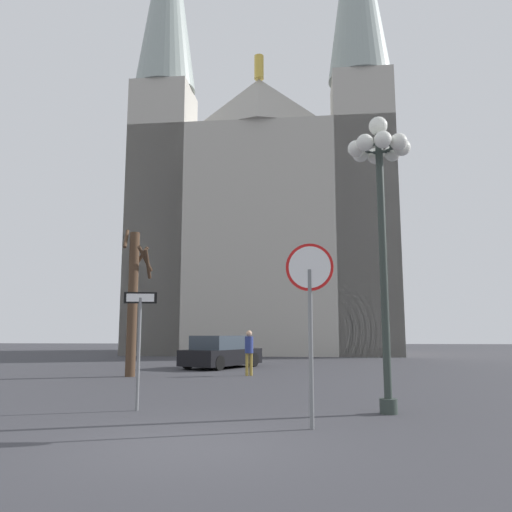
# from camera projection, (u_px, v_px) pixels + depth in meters

# --- Properties ---
(ground_plane) EXTENTS (120.00, 120.00, 0.00)m
(ground_plane) POSITION_uv_depth(u_px,v_px,m) (188.00, 446.00, 7.44)
(ground_plane) COLOR #38383D
(cathedral) EXTENTS (19.59, 13.21, 37.86)m
(cathedral) POSITION_uv_depth(u_px,v_px,m) (264.00, 207.00, 39.77)
(cathedral) COLOR #ADA89E
(cathedral) RESTS_ON ground
(stop_sign) EXTENTS (0.86, 0.16, 3.24)m
(stop_sign) POSITION_uv_depth(u_px,v_px,m) (310.00, 295.00, 9.00)
(stop_sign) COLOR slate
(stop_sign) RESTS_ON ground
(one_way_arrow_sign) EXTENTS (0.71, 0.14, 2.52)m
(one_way_arrow_sign) POSITION_uv_depth(u_px,v_px,m) (139.00, 334.00, 10.92)
(one_way_arrow_sign) COLOR slate
(one_way_arrow_sign) RESTS_ON ground
(street_lamp) EXTENTS (1.37, 1.37, 6.37)m
(street_lamp) POSITION_uv_depth(u_px,v_px,m) (380.00, 187.00, 10.98)
(street_lamp) COLOR #2D3833
(street_lamp) RESTS_ON ground
(bare_tree) EXTENTS (1.11, 1.26, 5.60)m
(bare_tree) POSITION_uv_depth(u_px,v_px,m) (133.00, 298.00, 19.11)
(bare_tree) COLOR #473323
(bare_tree) RESTS_ON ground
(parked_car_near_black) EXTENTS (3.56, 4.49, 1.46)m
(parked_car_near_black) POSITION_uv_depth(u_px,v_px,m) (221.00, 353.00, 23.14)
(parked_car_near_black) COLOR black
(parked_car_near_black) RESTS_ON ground
(pedestrian_walking) EXTENTS (0.32, 0.32, 1.69)m
(pedestrian_walking) POSITION_uv_depth(u_px,v_px,m) (249.00, 348.00, 19.21)
(pedestrian_walking) COLOR olive
(pedestrian_walking) RESTS_ON ground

